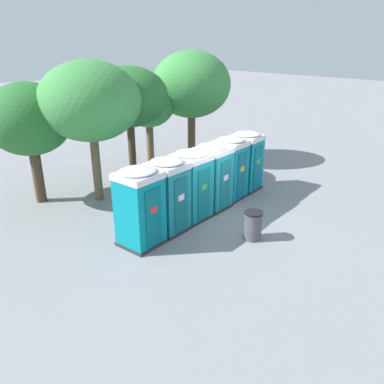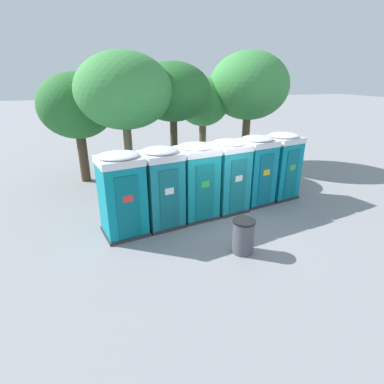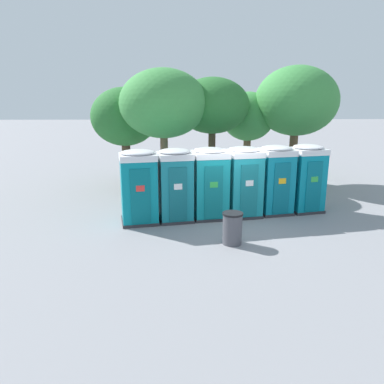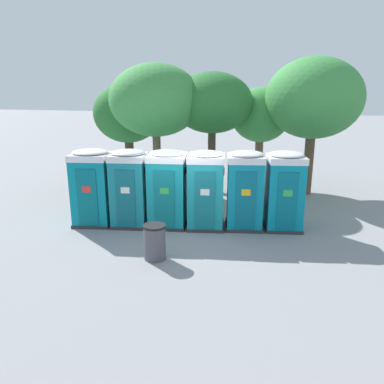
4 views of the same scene
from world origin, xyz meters
TOP-DOWN VIEW (x-y plane):
  - ground_plane at (0.00, 0.00)m, footprint 120.00×120.00m
  - portapotty_0 at (-3.16, -0.20)m, footprint 1.45×1.41m
  - portapotty_1 at (-1.92, 0.02)m, footprint 1.36×1.39m
  - portapotty_2 at (-0.69, 0.26)m, footprint 1.40×1.38m
  - portapotty_3 at (0.55, 0.45)m, footprint 1.38×1.39m
  - portapotty_4 at (1.77, 0.75)m, footprint 1.37×1.40m
  - portapotty_5 at (3.00, 0.99)m, footprint 1.38×1.41m
  - street_tree_0 at (3.87, 5.65)m, footprint 3.96×3.96m
  - street_tree_1 at (-0.24, 4.95)m, footprint 3.40×3.40m
  - street_tree_2 at (1.69, 6.35)m, footprint 2.64×2.64m
  - street_tree_3 at (-2.45, 4.05)m, footprint 3.83×3.83m
  - street_tree_4 at (-4.34, 5.39)m, footprint 3.17×3.17m
  - trash_can at (-0.21, -2.27)m, footprint 0.61×0.61m

SIDE VIEW (x-z plane):
  - ground_plane at x=0.00m, z-range 0.00..0.00m
  - trash_can at x=-0.21m, z-range 0.00..0.97m
  - portapotty_0 at x=-3.16m, z-range 0.01..2.55m
  - portapotty_2 at x=-0.69m, z-range 0.01..2.55m
  - portapotty_3 at x=0.55m, z-range 0.01..2.55m
  - portapotty_4 at x=1.77m, z-range 0.01..2.55m
  - portapotty_1 at x=-1.92m, z-range 0.01..2.55m
  - portapotty_5 at x=3.00m, z-range 0.01..2.55m
  - street_tree_2 at x=1.69m, z-range 1.00..5.50m
  - street_tree_4 at x=-4.34m, z-range 0.95..5.65m
  - street_tree_1 at x=-0.24m, z-range 1.26..6.39m
  - street_tree_3 at x=-2.45m, z-range 1.22..6.68m
  - street_tree_0 at x=3.87m, z-range 1.17..6.89m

